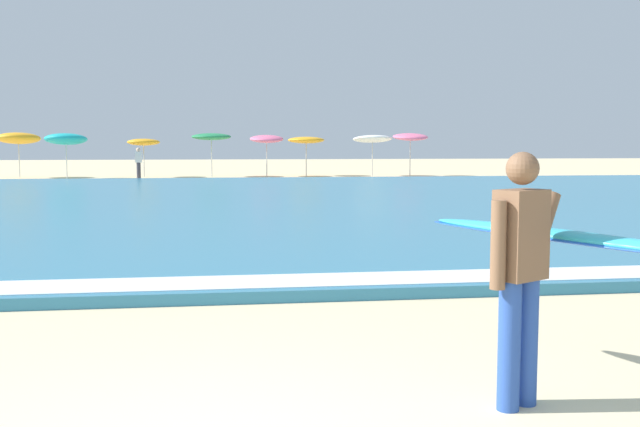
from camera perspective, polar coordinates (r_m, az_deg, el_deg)
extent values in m
cube|color=teal|center=(22.21, -7.84, 0.93)|extent=(120.00, 28.00, 0.14)
cube|color=white|center=(8.90, -7.63, -5.26)|extent=(120.00, 0.86, 0.01)
cylinder|color=#284CA3|center=(5.18, 14.32, -9.82)|extent=(0.15, 0.15, 0.88)
cylinder|color=#284CA3|center=(5.32, 15.59, -9.43)|extent=(0.15, 0.15, 0.88)
cube|color=brown|center=(5.11, 15.17, -1.57)|extent=(0.40, 0.36, 0.60)
sphere|color=brown|center=(5.08, 15.29, 3.36)|extent=(0.22, 0.22, 0.22)
cylinder|color=brown|center=(4.94, 13.53, -2.36)|extent=(0.10, 0.10, 0.58)
cylinder|color=brown|center=(5.33, 16.76, -1.11)|extent=(0.32, 0.24, 0.51)
ellipsoid|color=#33BCD6|center=(5.52, 18.34, -1.67)|extent=(1.43, 2.25, 0.12)
ellipsoid|color=blue|center=(5.52, 18.33, -1.86)|extent=(1.50, 2.35, 0.08)
cylinder|color=beige|center=(41.61, -22.10, 3.90)|extent=(0.05, 0.05, 1.96)
ellipsoid|color=#F4A31E|center=(41.60, -22.15, 5.37)|extent=(2.20, 2.24, 0.74)
cylinder|color=beige|center=(39.61, -18.89, 3.92)|extent=(0.05, 0.05, 1.92)
ellipsoid|color=#19ADB2|center=(39.60, -18.93, 5.43)|extent=(2.09, 2.13, 0.73)
cylinder|color=beige|center=(40.32, -13.37, 4.00)|extent=(0.05, 0.05, 1.80)
ellipsoid|color=#F4A31E|center=(40.31, -13.40, 5.35)|extent=(1.70, 1.71, 0.39)
cylinder|color=beige|center=(40.23, -8.32, 4.29)|extent=(0.05, 0.05, 2.09)
ellipsoid|color=#23844C|center=(40.22, -8.34, 5.86)|extent=(2.09, 2.10, 0.41)
cylinder|color=beige|center=(40.27, -4.11, 4.25)|extent=(0.05, 0.05, 1.96)
ellipsoid|color=pink|center=(40.26, -4.12, 5.73)|extent=(1.81, 1.84, 0.56)
cylinder|color=beige|center=(40.88, -1.07, 4.24)|extent=(0.05, 0.05, 1.91)
ellipsoid|color=#F4A31E|center=(40.87, -1.07, 5.66)|extent=(2.00, 2.01, 0.38)
cylinder|color=beige|center=(40.76, 4.04, 4.27)|extent=(0.05, 0.05, 1.98)
ellipsoid|color=white|center=(40.76, 4.05, 5.74)|extent=(2.13, 2.16, 0.56)
cylinder|color=beige|center=(40.85, 6.93, 4.32)|extent=(0.05, 0.05, 2.08)
ellipsoid|color=pink|center=(40.84, 6.95, 5.86)|extent=(1.92, 1.94, 0.55)
cylinder|color=#383842|center=(37.99, -13.75, 3.19)|extent=(0.20, 0.20, 0.84)
cube|color=white|center=(37.97, -13.77, 4.23)|extent=(0.32, 0.20, 0.54)
sphere|color=beige|center=(37.96, -13.79, 4.79)|extent=(0.20, 0.20, 0.20)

